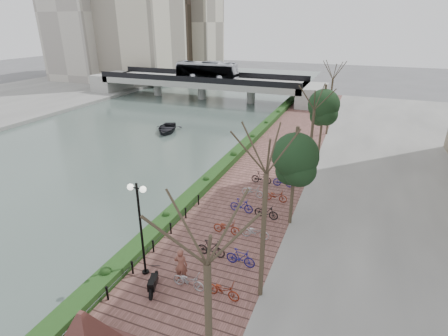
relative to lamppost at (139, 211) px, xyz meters
The scene contains 13 objects.
ground 4.83m from the lamppost, 146.48° to the right, with size 220.00×220.00×0.00m, color #59595B.
river_water 29.45m from the lamppost, 125.61° to the left, with size 30.00×130.00×0.02m, color #3F4F4A.
promenade 16.79m from the lamppost, 82.86° to the left, with size 8.00×75.00×0.50m, color brown.
hedge 19.05m from the lamppost, 94.20° to the left, with size 1.10×56.00×0.60m, color #1C3613.
chain_fence 3.48m from the lamppost, 129.44° to the left, with size 0.10×14.10×0.70m.
lamppost is the anchor object (origin of this frame).
motorcycle 3.53m from the lamppost, 40.20° to the right, with size 0.48×1.52×0.95m, color black, non-canonical shape.
pedestrian 3.45m from the lamppost, ahead, with size 0.68×0.44×1.86m, color brown.
bicycle_parking 7.93m from the lamppost, 60.85° to the left, with size 2.40×14.69×1.00m.
street_trees 12.89m from the lamppost, 62.08° to the left, with size 3.20×37.12×6.80m.
bridge 46.81m from the lamppost, 110.99° to the left, with size 36.00×10.77×6.50m.
boat 27.27m from the lamppost, 117.77° to the left, with size 3.27×4.58×0.95m, color black.
far_buildings 78.87m from the lamppost, 124.03° to the left, with size 35.00×38.00×38.00m.
Camera 1 is at (11.21, -10.91, 12.67)m, focal length 28.00 mm.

